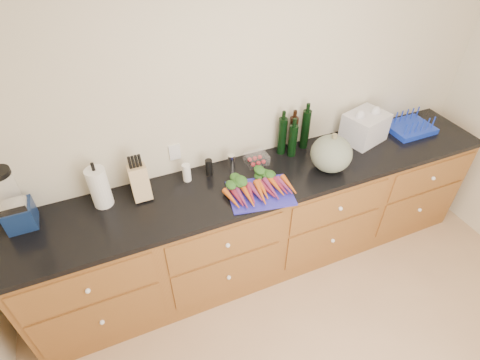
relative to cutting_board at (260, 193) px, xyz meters
name	(u,v)px	position (x,y,z in m)	size (l,w,h in m)	color
wall_back	(251,111)	(0.14, 0.48, 0.35)	(4.10, 0.05, 2.60)	beige
cabinets	(266,222)	(0.14, 0.16, -0.49)	(3.60, 0.64, 0.90)	brown
countertop	(268,177)	(0.14, 0.16, -0.03)	(3.64, 0.62, 0.04)	black
cutting_board	(260,193)	(0.00, 0.00, 0.00)	(0.43, 0.33, 0.01)	#2824A3
carrots	(258,187)	(0.00, 0.04, 0.03)	(0.45, 0.31, 0.06)	#D25A18
squash	(331,154)	(0.59, 0.06, 0.13)	(0.30, 0.30, 0.27)	#596655
blender_appliance	(13,203)	(-1.49, 0.32, 0.18)	(0.17, 0.17, 0.43)	#10234E
paper_towel	(99,187)	(-1.00, 0.32, 0.14)	(0.13, 0.13, 0.28)	white
knife_block	(140,182)	(-0.75, 0.30, 0.11)	(0.12, 0.12, 0.24)	#CFB779
grinder_salt	(187,173)	(-0.42, 0.34, 0.06)	(0.06, 0.06, 0.13)	white
grinder_pepper	(209,167)	(-0.25, 0.34, 0.06)	(0.05, 0.05, 0.13)	black
canister_chrome	(232,162)	(-0.07, 0.34, 0.05)	(0.05, 0.05, 0.12)	white
tomato_box	(257,159)	(0.13, 0.33, 0.03)	(0.16, 0.13, 0.08)	white
bottles	(294,135)	(0.45, 0.37, 0.14)	(0.27, 0.14, 0.32)	black
grocery_bag	(365,127)	(1.06, 0.28, 0.11)	(0.32, 0.26, 0.23)	silver
dish_rack	(410,126)	(1.52, 0.24, 0.03)	(0.36, 0.29, 0.15)	#1531BA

